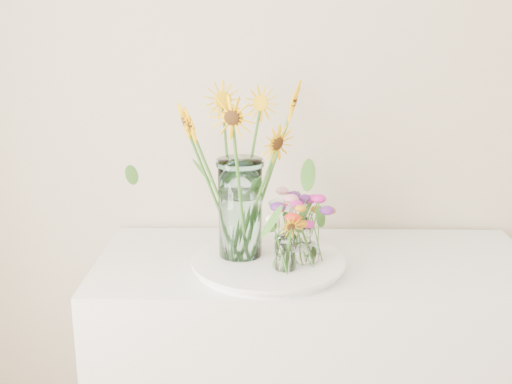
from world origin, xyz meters
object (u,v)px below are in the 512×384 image
(mason_jar, at_px, (240,209))
(small_vase_a, at_px, (285,253))
(tray, at_px, (268,264))
(small_vase_c, at_px, (298,234))
(counter, at_px, (312,383))
(small_vase_b, at_px, (307,245))

(mason_jar, bearing_deg, small_vase_a, -38.63)
(tray, relative_size, mason_jar, 1.44)
(small_vase_a, relative_size, small_vase_c, 0.97)
(counter, xyz_separation_m, tray, (-0.15, -0.07, 0.46))
(counter, bearing_deg, small_vase_a, -124.70)
(small_vase_a, bearing_deg, small_vase_b, 39.39)
(tray, xyz_separation_m, mason_jar, (-0.09, 0.03, 0.17))
(small_vase_a, bearing_deg, tray, 122.99)
(small_vase_a, height_order, small_vase_c, small_vase_c)
(tray, bearing_deg, counter, 24.20)
(counter, bearing_deg, small_vase_c, 162.53)
(counter, bearing_deg, mason_jar, -171.94)
(mason_jar, distance_m, small_vase_b, 0.23)
(small_vase_b, bearing_deg, tray, 168.98)
(small_vase_a, distance_m, small_vase_c, 0.17)
(small_vase_b, bearing_deg, small_vase_a, -140.61)
(tray, height_order, small_vase_b, small_vase_b)
(mason_jar, bearing_deg, small_vase_b, -15.37)
(counter, relative_size, small_vase_c, 12.31)
(small_vase_c, bearing_deg, small_vase_a, -105.13)
(mason_jar, bearing_deg, tray, -20.81)
(tray, xyz_separation_m, small_vase_c, (0.09, 0.08, 0.07))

